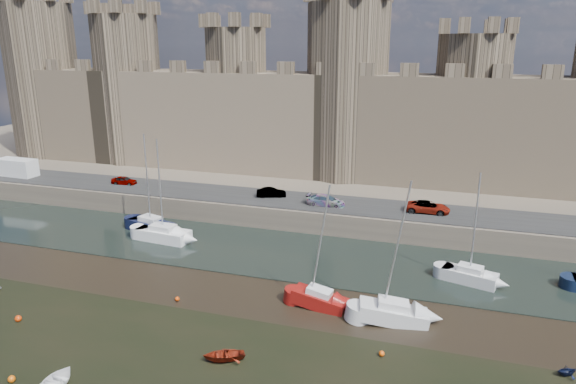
% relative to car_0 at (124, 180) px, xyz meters
% --- Properties ---
extents(water_channel, '(160.00, 12.00, 0.08)m').
position_rel_car_0_xyz_m(water_channel, '(24.52, -10.14, -3.02)').
color(water_channel, black).
rests_on(water_channel, ground).
extents(quay, '(160.00, 60.00, 2.50)m').
position_rel_car_0_xyz_m(quay, '(24.52, 25.86, -1.81)').
color(quay, '#4C443A').
rests_on(quay, ground).
extents(road, '(160.00, 7.00, 0.10)m').
position_rel_car_0_xyz_m(road, '(24.52, -0.14, -0.51)').
color(road, black).
rests_on(road, quay).
extents(castle, '(108.50, 11.00, 29.00)m').
position_rel_car_0_xyz_m(castle, '(23.88, 13.86, 8.61)').
color(castle, '#42382B').
rests_on(castle, quay).
extents(car_0, '(3.40, 1.58, 1.13)m').
position_rel_car_0_xyz_m(car_0, '(0.00, 0.00, 0.00)').
color(car_0, gray).
rests_on(car_0, quay).
extents(car_1, '(3.76, 2.35, 1.17)m').
position_rel_car_0_xyz_m(car_1, '(20.39, 0.30, 0.02)').
color(car_1, gray).
rests_on(car_1, quay).
extents(car_2, '(4.41, 1.82, 1.28)m').
position_rel_car_0_xyz_m(car_2, '(27.44, -1.01, 0.07)').
color(car_2, gray).
rests_on(car_2, quay).
extents(car_3, '(4.82, 2.34, 1.32)m').
position_rel_car_0_xyz_m(car_3, '(38.68, -0.19, 0.10)').
color(car_3, gray).
rests_on(car_3, quay).
extents(van, '(5.75, 2.48, 2.47)m').
position_rel_car_0_xyz_m(van, '(-16.79, -0.64, 0.67)').
color(van, silver).
rests_on(van, quay).
extents(sailboat_0, '(6.05, 2.80, 10.98)m').
position_rel_car_0_xyz_m(sailboat_0, '(11.92, -10.62, -2.22)').
color(sailboat_0, silver).
rests_on(sailboat_0, ground).
extents(sailboat_1, '(5.89, 3.50, 11.06)m').
position_rel_car_0_xyz_m(sailboat_1, '(9.18, -8.65, -2.21)').
color(sailboat_1, black).
rests_on(sailboat_1, ground).
extents(sailboat_2, '(4.94, 3.00, 9.99)m').
position_rel_car_0_xyz_m(sailboat_2, '(42.96, -11.51, -2.26)').
color(sailboat_2, silver).
rests_on(sailboat_2, ground).
extents(sailboat_4, '(4.55, 2.15, 10.28)m').
position_rel_car_0_xyz_m(sailboat_4, '(31.36, -19.61, -2.31)').
color(sailboat_4, maroon).
rests_on(sailboat_4, ground).
extents(sailboat_5, '(5.48, 2.92, 11.22)m').
position_rel_car_0_xyz_m(sailboat_5, '(37.23, -20.17, -2.27)').
color(sailboat_5, silver).
rests_on(sailboat_5, ground).
extents(dinghy_2, '(2.48, 3.24, 0.62)m').
position_rel_car_0_xyz_m(dinghy_2, '(18.30, -34.19, -2.75)').
color(dinghy_2, white).
rests_on(dinghy_2, ground).
extents(dinghy_4, '(3.43, 3.17, 0.58)m').
position_rel_car_0_xyz_m(dinghy_4, '(27.01, -28.54, -2.77)').
color(dinghy_4, maroon).
rests_on(dinghy_4, ground).
extents(dinghy_7, '(1.72, 1.64, 0.71)m').
position_rel_car_0_xyz_m(dinghy_7, '(48.56, -23.58, -2.71)').
color(dinghy_7, black).
rests_on(dinghy_7, ground).
extents(buoy_0, '(0.50, 0.50, 0.50)m').
position_rel_car_0_xyz_m(buoy_0, '(10.00, -28.64, -2.81)').
color(buoy_0, red).
rests_on(buoy_0, ground).
extents(buoy_1, '(0.38, 0.38, 0.38)m').
position_rel_car_0_xyz_m(buoy_1, '(19.96, -22.14, -2.87)').
color(buoy_1, '#DA4009').
rests_on(buoy_1, ground).
extents(buoy_3, '(0.40, 0.40, 0.40)m').
position_rel_car_0_xyz_m(buoy_3, '(37.03, -24.93, -2.86)').
color(buoy_3, '#DB4D09').
rests_on(buoy_3, ground).
extents(buoy_4, '(0.46, 0.46, 0.46)m').
position_rel_car_0_xyz_m(buoy_4, '(15.29, -34.62, -2.84)').
color(buoy_4, '#D35609').
rests_on(buoy_4, ground).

